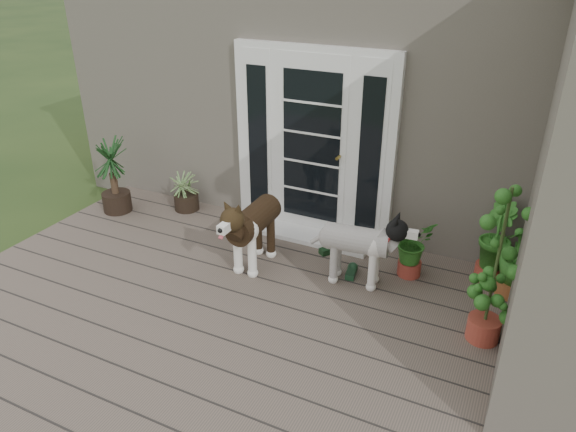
% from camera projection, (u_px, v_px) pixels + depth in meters
% --- Properties ---
extents(deck, '(6.20, 4.60, 0.12)m').
position_uv_depth(deck, '(231.00, 347.00, 4.61)').
color(deck, '#6B5B4C').
rests_on(deck, ground).
extents(house_main, '(7.40, 4.00, 3.10)m').
position_uv_depth(house_main, '(385.00, 78.00, 7.36)').
color(house_main, '#665E54').
rests_on(house_main, ground).
extents(door_unit, '(1.90, 0.14, 2.15)m').
position_uv_depth(door_unit, '(313.00, 144.00, 5.95)').
color(door_unit, white).
rests_on(door_unit, deck).
extents(door_step, '(1.60, 0.40, 0.05)m').
position_uv_depth(door_step, '(304.00, 234.00, 6.26)').
color(door_step, white).
rests_on(door_step, deck).
extents(brindle_dog, '(0.41, 0.95, 0.79)m').
position_uv_depth(brindle_dog, '(254.00, 232.00, 5.53)').
color(brindle_dog, '#302011').
rests_on(brindle_dog, deck).
extents(white_dog, '(0.89, 0.45, 0.71)m').
position_uv_depth(white_dog, '(356.00, 251.00, 5.25)').
color(white_dog, white).
rests_on(white_dog, deck).
extents(spider_plant, '(0.53, 0.53, 0.56)m').
position_uv_depth(spider_plant, '(185.00, 189.00, 6.79)').
color(spider_plant, '#7F985D').
rests_on(spider_plant, deck).
extents(yucca, '(0.72, 0.72, 0.99)m').
position_uv_depth(yucca, '(113.00, 175.00, 6.66)').
color(yucca, black).
rests_on(yucca, deck).
extents(herb_a, '(0.59, 0.59, 0.54)m').
position_uv_depth(herb_a, '(411.00, 252.00, 5.41)').
color(herb_a, '#1C4F16').
rests_on(herb_a, deck).
extents(herb_b, '(0.53, 0.53, 0.64)m').
position_uv_depth(herb_b, '(492.00, 251.00, 5.32)').
color(herb_b, '#204F16').
rests_on(herb_b, deck).
extents(herb_c, '(0.58, 0.58, 0.63)m').
position_uv_depth(herb_c, '(516.00, 267.00, 5.06)').
color(herb_c, '#1E5C1A').
rests_on(herb_c, deck).
extents(sapling, '(0.51, 0.51, 1.49)m').
position_uv_depth(sapling, '(496.00, 266.00, 4.28)').
color(sapling, '#2D631C').
rests_on(sapling, deck).
extents(clog_left, '(0.17, 0.29, 0.08)m').
position_uv_depth(clog_left, '(351.00, 272.00, 5.50)').
color(clog_left, '#15351D').
rests_on(clog_left, deck).
extents(clog_right, '(0.27, 0.31, 0.08)m').
position_uv_depth(clog_right, '(330.00, 249.00, 5.91)').
color(clog_right, black).
rests_on(clog_right, deck).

